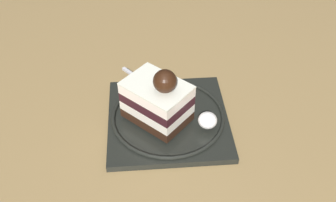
% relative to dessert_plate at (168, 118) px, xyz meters
% --- Properties ---
extents(ground_plane, '(2.40, 2.40, 0.00)m').
position_rel_dessert_plate_xyz_m(ground_plane, '(-0.02, 0.02, -0.01)').
color(ground_plane, olive).
extents(dessert_plate, '(0.24, 0.24, 0.02)m').
position_rel_dessert_plate_xyz_m(dessert_plate, '(0.00, 0.00, 0.00)').
color(dessert_plate, black).
rests_on(dessert_plate, ground_plane).
extents(cake_slice, '(0.12, 0.11, 0.11)m').
position_rel_dessert_plate_xyz_m(cake_slice, '(-0.00, 0.02, 0.05)').
color(cake_slice, black).
rests_on(cake_slice, dessert_plate).
extents(whipped_cream_dollop, '(0.03, 0.03, 0.03)m').
position_rel_dessert_plate_xyz_m(whipped_cream_dollop, '(-0.05, -0.05, 0.02)').
color(whipped_cream_dollop, white).
rests_on(whipped_cream_dollop, dessert_plate).
extents(fork, '(0.12, 0.06, 0.00)m').
position_rel_dessert_plate_xyz_m(fork, '(0.09, 0.01, 0.01)').
color(fork, silver).
rests_on(fork, dessert_plate).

